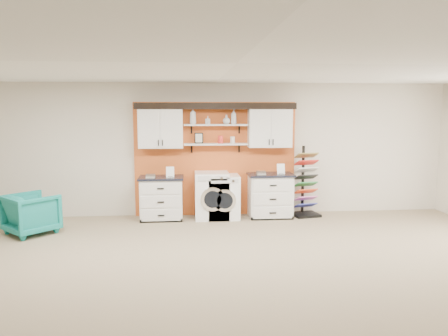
{
  "coord_description": "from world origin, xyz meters",
  "views": [
    {
      "loc": [
        -0.6,
        -5.23,
        2.27
      ],
      "look_at": [
        0.04,
        2.3,
        1.23
      ],
      "focal_mm": 35.0,
      "sensor_mm": 36.0,
      "label": 1
    }
  ],
  "objects": [
    {
      "name": "base_cabinet_right",
      "position": [
        1.13,
        3.64,
        0.46
      ],
      "size": [
        0.94,
        0.66,
        0.92
      ],
      "color": "silver",
      "rests_on": "floor"
    },
    {
      "name": "upper_cabinet_left",
      "position": [
        -1.13,
        3.79,
        1.88
      ],
      "size": [
        0.9,
        0.35,
        0.84
      ],
      "color": "silver",
      "rests_on": "wall_back"
    },
    {
      "name": "accent_panel",
      "position": [
        0.0,
        3.96,
        1.2
      ],
      "size": [
        3.4,
        0.07,
        2.4
      ],
      "primitive_type": "cube",
      "color": "#C35421",
      "rests_on": "wall_back"
    },
    {
      "name": "base_cabinet_left",
      "position": [
        -1.13,
        3.64,
        0.44
      ],
      "size": [
        0.9,
        0.66,
        0.89
      ],
      "color": "silver",
      "rests_on": "floor"
    },
    {
      "name": "canister_red",
      "position": [
        0.1,
        3.8,
        1.62
      ],
      "size": [
        0.11,
        0.11,
        0.16
      ],
      "primitive_type": "cylinder",
      "color": "red",
      "rests_on": "shelf_lower"
    },
    {
      "name": "shelf_upper",
      "position": [
        0.0,
        3.8,
        1.93
      ],
      "size": [
        1.32,
        0.28,
        0.03
      ],
      "primitive_type": "cube",
      "color": "silver",
      "rests_on": "wall_back"
    },
    {
      "name": "sample_rack",
      "position": [
        1.9,
        3.67,
        0.49
      ],
      "size": [
        0.62,
        0.55,
        1.48
      ],
      "rotation": [
        0.0,
        0.0,
        0.2
      ],
      "color": "black",
      "rests_on": "floor"
    },
    {
      "name": "picture_frame",
      "position": [
        -0.35,
        3.85,
        1.66
      ],
      "size": [
        0.18,
        0.02,
        0.22
      ],
      "color": "black",
      "rests_on": "shelf_lower"
    },
    {
      "name": "upper_cabinet_right",
      "position": [
        1.13,
        3.79,
        1.88
      ],
      "size": [
        0.9,
        0.35,
        0.84
      ],
      "color": "silver",
      "rests_on": "wall_back"
    },
    {
      "name": "shelf_lower",
      "position": [
        0.0,
        3.8,
        1.53
      ],
      "size": [
        1.32,
        0.28,
        0.03
      ],
      "primitive_type": "cube",
      "color": "silver",
      "rests_on": "wall_back"
    },
    {
      "name": "canister_cream",
      "position": [
        0.35,
        3.8,
        1.61
      ],
      "size": [
        0.1,
        0.1,
        0.14
      ],
      "primitive_type": "cylinder",
      "color": "silver",
      "rests_on": "shelf_lower"
    },
    {
      "name": "soap_bottle_d",
      "position": [
        0.37,
        3.8,
        2.1
      ],
      "size": [
        0.16,
        0.16,
        0.31
      ],
      "primitive_type": "imported",
      "rotation": [
        0.0,
        0.0,
        0.42
      ],
      "color": "silver",
      "rests_on": "shelf_upper"
    },
    {
      "name": "floor",
      "position": [
        0.0,
        0.0,
        0.0
      ],
      "size": [
        10.0,
        10.0,
        0.0
      ],
      "primitive_type": "plane",
      "color": "gray",
      "rests_on": "ground"
    },
    {
      "name": "dryer",
      "position": [
        0.15,
        3.64,
        0.45
      ],
      "size": [
        0.64,
        0.71,
        0.9
      ],
      "color": "white",
      "rests_on": "floor"
    },
    {
      "name": "soap_bottle_a",
      "position": [
        -0.47,
        3.8,
        2.12
      ],
      "size": [
        0.16,
        0.16,
        0.34
      ],
      "primitive_type": "imported",
      "rotation": [
        0.0,
        0.0,
        1.32
      ],
      "color": "silver",
      "rests_on": "shelf_upper"
    },
    {
      "name": "crown_molding",
      "position": [
        0.0,
        3.81,
        2.33
      ],
      "size": [
        3.3,
        0.41,
        0.13
      ],
      "color": "black",
      "rests_on": "wall_back"
    },
    {
      "name": "wall_back",
      "position": [
        0.0,
        4.0,
        1.4
      ],
      "size": [
        10.0,
        0.0,
        10.0
      ],
      "primitive_type": "plane",
      "rotation": [
        1.57,
        0.0,
        0.0
      ],
      "color": "beige",
      "rests_on": "floor"
    },
    {
      "name": "soap_bottle_b",
      "position": [
        -0.17,
        3.8,
        2.03
      ],
      "size": [
        0.1,
        0.1,
        0.17
      ],
      "primitive_type": "imported",
      "rotation": [
        0.0,
        0.0,
        2.56
      ],
      "color": "silver",
      "rests_on": "shelf_upper"
    },
    {
      "name": "armchair",
      "position": [
        -3.43,
        2.78,
        0.37
      ],
      "size": [
        1.14,
        1.14,
        0.74
      ],
      "primitive_type": "imported",
      "rotation": [
        0.0,
        0.0,
        2.35
      ],
      "color": "#107974",
      "rests_on": "floor"
    },
    {
      "name": "soap_bottle_c",
      "position": [
        0.22,
        3.8,
        2.04
      ],
      "size": [
        0.21,
        0.21,
        0.19
      ],
      "primitive_type": "imported",
      "rotation": [
        0.0,
        0.0,
        3.81
      ],
      "color": "silver",
      "rests_on": "shelf_upper"
    },
    {
      "name": "ceiling",
      "position": [
        0.0,
        0.0,
        2.8
      ],
      "size": [
        10.0,
        10.0,
        0.0
      ],
      "primitive_type": "plane",
      "rotation": [
        3.14,
        0.0,
        0.0
      ],
      "color": "white",
      "rests_on": "wall_back"
    },
    {
      "name": "washer",
      "position": [
        -0.1,
        3.64,
        0.48
      ],
      "size": [
        0.69,
        0.71,
        0.96
      ],
      "color": "white",
      "rests_on": "floor"
    }
  ]
}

